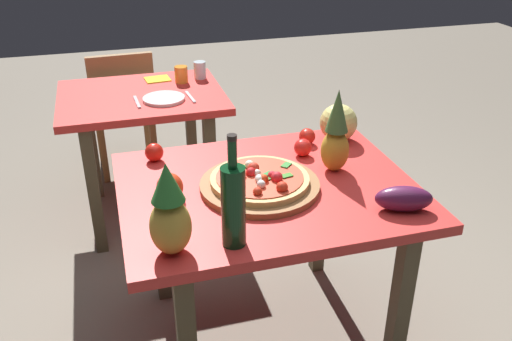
{
  "coord_description": "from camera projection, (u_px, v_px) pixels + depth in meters",
  "views": [
    {
      "loc": [
        -0.54,
        -1.73,
        1.76
      ],
      "look_at": [
        -0.03,
        0.04,
        0.81
      ],
      "focal_mm": 38.63,
      "sensor_mm": 36.0,
      "label": 1
    }
  ],
  "objects": [
    {
      "name": "dining_chair",
      "position": [
        123.0,
        106.0,
        3.58
      ],
      "size": [
        0.42,
        0.42,
        0.85
      ],
      "rotation": [
        0.0,
        0.0,
        3.19
      ],
      "color": "#905F36",
      "rests_on": "ground_plane"
    },
    {
      "name": "eggplant",
      "position": [
        404.0,
        199.0,
        1.9
      ],
      "size": [
        0.22,
        0.14,
        0.09
      ],
      "primitive_type": "ellipsoid",
      "rotation": [
        0.0,
        0.0,
        2.85
      ],
      "color": "#531C42",
      "rests_on": "display_table"
    },
    {
      "name": "bell_pepper",
      "position": [
        170.0,
        187.0,
        1.97
      ],
      "size": [
        0.1,
        0.1,
        0.11
      ],
      "primitive_type": "ellipsoid",
      "color": "red",
      "rests_on": "display_table"
    },
    {
      "name": "melon",
      "position": [
        338.0,
        123.0,
        2.4
      ],
      "size": [
        0.16,
        0.16,
        0.16
      ],
      "primitive_type": "sphere",
      "color": "#DED575",
      "rests_on": "display_table"
    },
    {
      "name": "fork_utensil",
      "position": [
        137.0,
        102.0,
        2.86
      ],
      "size": [
        0.03,
        0.18,
        0.01
      ],
      "primitive_type": "cube",
      "rotation": [
        0.0,
        0.0,
        0.06
      ],
      "color": "silver",
      "rests_on": "background_table"
    },
    {
      "name": "pineapple_left",
      "position": [
        170.0,
        214.0,
        1.64
      ],
      "size": [
        0.13,
        0.13,
        0.31
      ],
      "color": "#B99337",
      "rests_on": "display_table"
    },
    {
      "name": "tomato_by_bottle",
      "position": [
        307.0,
        136.0,
        2.39
      ],
      "size": [
        0.07,
        0.07,
        0.07
      ],
      "primitive_type": "sphere",
      "color": "red",
      "rests_on": "display_table"
    },
    {
      "name": "tomato_near_board",
      "position": [
        303.0,
        147.0,
        2.28
      ],
      "size": [
        0.07,
        0.07,
        0.07
      ],
      "primitive_type": "sphere",
      "color": "red",
      "rests_on": "display_table"
    },
    {
      "name": "pineapple_right",
      "position": [
        336.0,
        135.0,
        2.12
      ],
      "size": [
        0.11,
        0.11,
        0.33
      ],
      "color": "gold",
      "rests_on": "display_table"
    },
    {
      "name": "display_table",
      "position": [
        267.0,
        208.0,
        2.12
      ],
      "size": [
        1.1,
        0.88,
        0.76
      ],
      "color": "brown",
      "rests_on": "ground_plane"
    },
    {
      "name": "drinking_glass_water",
      "position": [
        200.0,
        70.0,
        3.2
      ],
      "size": [
        0.07,
        0.07,
        0.1
      ],
      "primitive_type": "cylinder",
      "color": "silver",
      "rests_on": "background_table"
    },
    {
      "name": "wine_bottle",
      "position": [
        233.0,
        204.0,
        1.67
      ],
      "size": [
        0.08,
        0.08,
        0.37
      ],
      "color": "#0D3519",
      "rests_on": "display_table"
    },
    {
      "name": "pizza_board",
      "position": [
        260.0,
        185.0,
        2.05
      ],
      "size": [
        0.45,
        0.45,
        0.02
      ],
      "primitive_type": "cylinder",
      "color": "#905F36",
      "rests_on": "display_table"
    },
    {
      "name": "dinner_plate",
      "position": [
        164.0,
        99.0,
        2.89
      ],
      "size": [
        0.22,
        0.22,
        0.02
      ],
      "primitive_type": "cylinder",
      "color": "white",
      "rests_on": "background_table"
    },
    {
      "name": "tomato_beside_pepper",
      "position": [
        154.0,
        152.0,
        2.24
      ],
      "size": [
        0.08,
        0.08,
        0.08
      ],
      "primitive_type": "sphere",
      "color": "red",
      "rests_on": "display_table"
    },
    {
      "name": "background_table",
      "position": [
        143.0,
        116.0,
        3.04
      ],
      "size": [
        0.88,
        0.71,
        0.76
      ],
      "color": "brown",
      "rests_on": "ground_plane"
    },
    {
      "name": "ground_plane",
      "position": [
        266.0,
        335.0,
        2.42
      ],
      "size": [
        10.0,
        10.0,
        0.0
      ],
      "primitive_type": "plane",
      "color": "gray"
    },
    {
      "name": "knife_utensil",
      "position": [
        190.0,
        97.0,
        2.92
      ],
      "size": [
        0.03,
        0.18,
        0.01
      ],
      "primitive_type": "cube",
      "rotation": [
        0.0,
        0.0,
        0.09
      ],
      "color": "silver",
      "rests_on": "background_table"
    },
    {
      "name": "napkin_folded",
      "position": [
        157.0,
        79.0,
        3.19
      ],
      "size": [
        0.15,
        0.13,
        0.01
      ],
      "primitive_type": "cube",
      "rotation": [
        0.0,
        0.0,
        0.09
      ],
      "color": "yellow",
      "rests_on": "background_table"
    },
    {
      "name": "pizza",
      "position": [
        260.0,
        179.0,
        2.03
      ],
      "size": [
        0.37,
        0.37,
        0.06
      ],
      "color": "#E7AF6B",
      "rests_on": "pizza_board"
    },
    {
      "name": "drinking_glass_juice",
      "position": [
        181.0,
        74.0,
        3.13
      ],
      "size": [
        0.07,
        0.07,
        0.09
      ],
      "primitive_type": "cylinder",
      "color": "orange",
      "rests_on": "background_table"
    }
  ]
}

